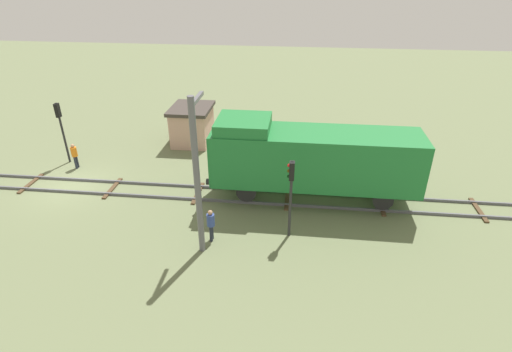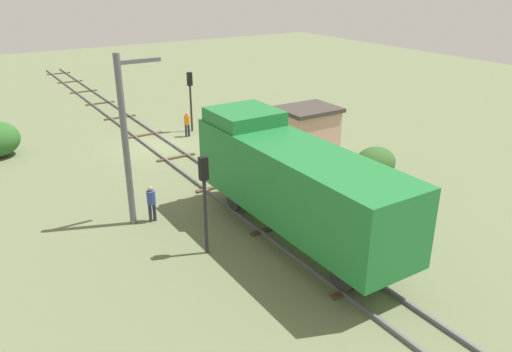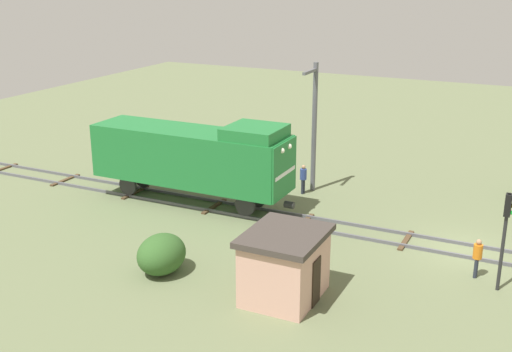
% 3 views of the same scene
% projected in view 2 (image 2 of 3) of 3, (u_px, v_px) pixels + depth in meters
% --- Properties ---
extents(ground_plane, '(93.93, 93.93, 0.00)m').
position_uv_depth(ground_plane, '(159.00, 146.00, 31.88)').
color(ground_plane, '#66704C').
extents(railway_track, '(2.40, 62.62, 0.16)m').
position_uv_depth(railway_track, '(159.00, 145.00, 31.86)').
color(railway_track, '#595960').
rests_on(railway_track, ground).
extents(locomotive, '(2.90, 11.60, 4.60)m').
position_uv_depth(locomotive, '(292.00, 179.00, 19.69)').
color(locomotive, '#1E7233').
rests_on(locomotive, railway_track).
extents(traffic_signal_near, '(0.32, 0.34, 4.10)m').
position_uv_depth(traffic_signal_near, '(190.00, 91.00, 33.83)').
color(traffic_signal_near, '#262628').
rests_on(traffic_signal_near, ground).
extents(traffic_signal_mid, '(0.32, 0.34, 4.05)m').
position_uv_depth(traffic_signal_mid, '(204.00, 188.00, 18.76)').
color(traffic_signal_mid, '#262628').
rests_on(traffic_signal_mid, ground).
extents(worker_near_track, '(0.38, 0.38, 1.70)m').
position_uv_depth(worker_near_track, '(187.00, 122.00, 33.38)').
color(worker_near_track, '#262B38').
rests_on(worker_near_track, ground).
extents(worker_by_signal, '(0.38, 0.38, 1.70)m').
position_uv_depth(worker_by_signal, '(151.00, 201.00, 21.96)').
color(worker_by_signal, '#262B38').
rests_on(worker_by_signal, ground).
extents(catenary_mast, '(1.94, 0.28, 7.44)m').
position_uv_depth(catenary_mast, '(126.00, 138.00, 20.68)').
color(catenary_mast, '#595960').
rests_on(catenary_mast, ground).
extents(relay_hut, '(3.50, 2.90, 2.74)m').
position_uv_depth(relay_hut, '(307.00, 129.00, 30.66)').
color(relay_hut, '#D19E8C').
rests_on(relay_hut, ground).
extents(bush_mid, '(2.35, 1.93, 1.71)m').
position_uv_depth(bush_mid, '(375.00, 163.00, 26.71)').
color(bush_mid, '#315A26').
rests_on(bush_mid, ground).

